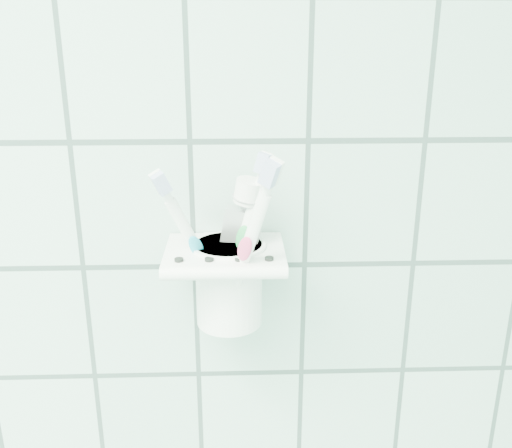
% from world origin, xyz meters
% --- Properties ---
extents(holder_bracket, '(0.12, 0.10, 0.04)m').
position_xyz_m(holder_bracket, '(0.65, 1.15, 1.28)').
color(holder_bracket, white).
rests_on(holder_bracket, wall_back).
extents(cup, '(0.08, 0.08, 0.09)m').
position_xyz_m(cup, '(0.66, 1.16, 1.25)').
color(cup, white).
rests_on(cup, holder_bracket).
extents(toothbrush_pink, '(0.07, 0.06, 0.18)m').
position_xyz_m(toothbrush_pink, '(0.66, 1.17, 1.31)').
color(toothbrush_pink, white).
rests_on(toothbrush_pink, cup).
extents(toothbrush_blue, '(0.05, 0.02, 0.18)m').
position_xyz_m(toothbrush_blue, '(0.65, 1.15, 1.31)').
color(toothbrush_blue, white).
rests_on(toothbrush_blue, cup).
extents(toothbrush_orange, '(0.06, 0.07, 0.20)m').
position_xyz_m(toothbrush_orange, '(0.65, 1.14, 1.31)').
color(toothbrush_orange, white).
rests_on(toothbrush_orange, cup).
extents(toothpaste_tube, '(0.06, 0.04, 0.16)m').
position_xyz_m(toothpaste_tube, '(0.66, 1.17, 1.30)').
color(toothpaste_tube, silver).
rests_on(toothpaste_tube, cup).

